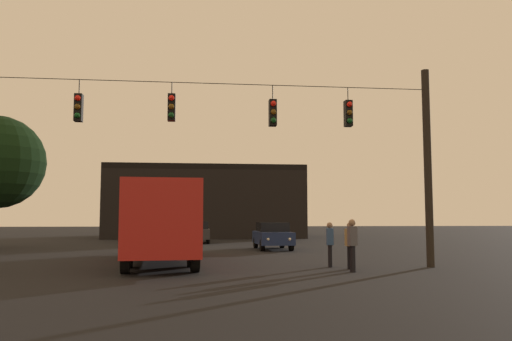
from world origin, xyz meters
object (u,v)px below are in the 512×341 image
city_bus (161,216)px  car_far_left (197,232)px  pedestrian_crossing_right (330,242)px  pedestrian_crossing_center (352,242)px  pedestrian_crossing_left (350,243)px  car_near_right (272,235)px

city_bus → car_far_left: (1.49, 15.99, -1.07)m
pedestrian_crossing_right → pedestrian_crossing_center: bearing=-80.4°
pedestrian_crossing_left → pedestrian_crossing_right: pedestrian_crossing_left is taller
pedestrian_crossing_center → car_near_right: bearing=93.7°
pedestrian_crossing_right → car_far_left: bearing=104.2°
city_bus → car_near_right: 9.86m
city_bus → pedestrian_crossing_left: 7.77m
city_bus → pedestrian_crossing_left: bearing=-28.7°
city_bus → pedestrian_crossing_left: city_bus is taller
car_near_right → pedestrian_crossing_center: pedestrian_crossing_center is taller
car_near_right → car_far_left: bearing=117.9°
car_near_right → pedestrian_crossing_left: (1.02, -11.64, 0.11)m
city_bus → pedestrian_crossing_center: bearing=-35.1°
car_near_right → pedestrian_crossing_center: size_ratio=2.52×
car_near_right → pedestrian_crossing_right: bearing=-87.3°
car_near_right → pedestrian_crossing_center: bearing=-86.3°
pedestrian_crossing_left → pedestrian_crossing_center: pedestrian_crossing_center is taller
car_near_right → pedestrian_crossing_right: pedestrian_crossing_right is taller
city_bus → pedestrian_crossing_center: city_bus is taller
pedestrian_crossing_left → pedestrian_crossing_right: bearing=120.8°
city_bus → pedestrian_crossing_center: 8.07m
car_far_left → pedestrian_crossing_right: size_ratio=2.70×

